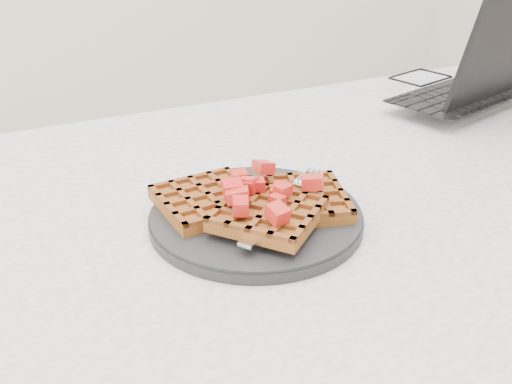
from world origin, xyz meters
TOP-DOWN VIEW (x-y plane):
  - table at (0.00, 0.00)m, footprint 1.20×0.80m
  - plate at (-0.14, -0.04)m, footprint 0.25×0.25m
  - waffles at (-0.14, -0.04)m, footprint 0.22×0.20m
  - strawberry_pile at (-0.14, -0.04)m, footprint 0.15×0.15m
  - fork at (-0.11, -0.07)m, footprint 0.16×0.12m
  - laptop at (0.41, 0.21)m, footprint 0.39×0.33m

SIDE VIEW (x-z plane):
  - table at x=0.00m, z-range 0.26..1.01m
  - plate at x=-0.14m, z-range 0.75..0.77m
  - fork at x=-0.11m, z-range 0.77..0.78m
  - waffles at x=-0.14m, z-range 0.76..0.79m
  - laptop at x=0.41m, z-range 0.67..0.91m
  - strawberry_pile at x=-0.14m, z-range 0.79..0.82m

